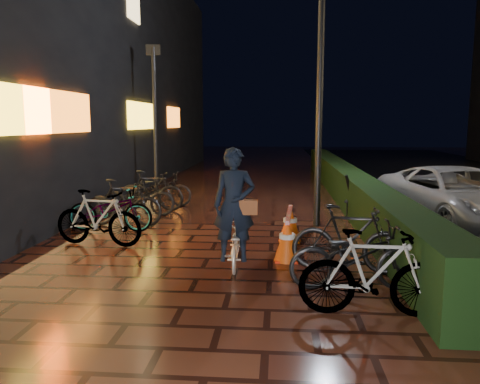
# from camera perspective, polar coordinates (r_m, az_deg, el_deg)

# --- Properties ---
(ground) EXTENTS (80.00, 80.00, 0.00)m
(ground) POSITION_cam_1_polar(r_m,az_deg,el_deg) (7.31, -5.31, -10.53)
(ground) COLOR #381911
(ground) RESTS_ON ground
(hedge) EXTENTS (0.70, 20.00, 1.00)m
(hedge) POSITION_cam_1_polar(r_m,az_deg,el_deg) (15.06, 12.57, 1.11)
(hedge) COLOR black
(hedge) RESTS_ON ground
(van) EXTENTS (3.14, 5.19, 1.35)m
(van) POSITION_cam_1_polar(r_m,az_deg,el_deg) (11.92, 25.01, -0.51)
(van) COLOR #B7B7BC
(van) RESTS_ON ground
(storefront_block) EXTENTS (12.09, 22.00, 9.00)m
(storefront_block) POSITION_cam_1_polar(r_m,az_deg,el_deg) (21.31, -26.30, 13.33)
(storefront_block) COLOR black
(storefront_block) RESTS_ON ground
(lamp_post_hedge) EXTENTS (0.52, 0.27, 5.56)m
(lamp_post_hedge) POSITION_cam_1_polar(r_m,az_deg,el_deg) (10.86, 9.69, 11.95)
(lamp_post_hedge) COLOR black
(lamp_post_hedge) RESTS_ON ground
(lamp_post_sf) EXTENTS (0.46, 0.14, 4.77)m
(lamp_post_sf) POSITION_cam_1_polar(r_m,az_deg,el_deg) (15.28, -10.32, 9.28)
(lamp_post_sf) COLOR black
(lamp_post_sf) RESTS_ON ground
(cyclist) EXTENTS (0.73, 1.41, 1.98)m
(cyclist) POSITION_cam_1_polar(r_m,az_deg,el_deg) (7.68, -0.67, -3.84)
(cyclist) COLOR white
(cyclist) RESTS_ON ground
(traffic_barrier) EXTENTS (0.54, 1.81, 0.73)m
(traffic_barrier) POSITION_cam_1_polar(r_m,az_deg,el_deg) (8.81, 5.97, -4.78)
(traffic_barrier) COLOR #DB480B
(traffic_barrier) RESTS_ON ground
(cart_assembly) EXTENTS (0.74, 0.63, 1.13)m
(cart_assembly) POSITION_cam_1_polar(r_m,az_deg,el_deg) (11.96, 14.14, -0.43)
(cart_assembly) COLOR black
(cart_assembly) RESTS_ON ground
(parked_bikes_storefront) EXTENTS (2.16, 5.09, 1.09)m
(parked_bikes_storefront) POSITION_cam_1_polar(r_m,az_deg,el_deg) (11.68, -12.88, -0.90)
(parked_bikes_storefront) COLOR black
(parked_bikes_storefront) RESTS_ON ground
(parked_bikes_hedge) EXTENTS (1.94, 2.38, 1.09)m
(parked_bikes_hedge) POSITION_cam_1_polar(r_m,az_deg,el_deg) (6.86, 14.17, -7.43)
(parked_bikes_hedge) COLOR black
(parked_bikes_hedge) RESTS_ON ground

